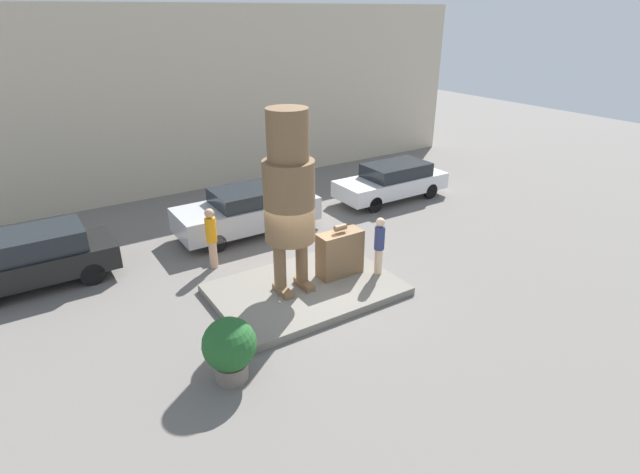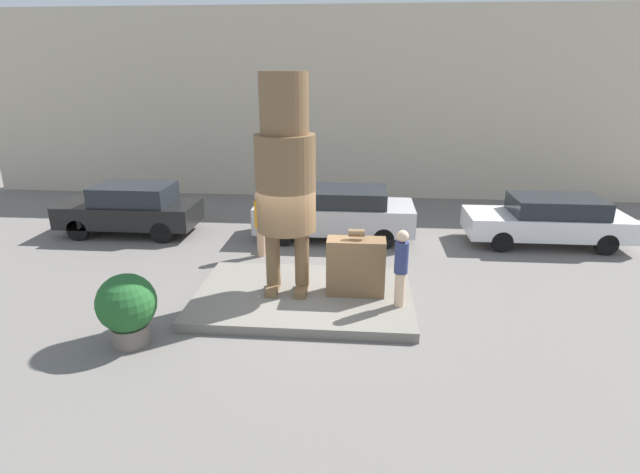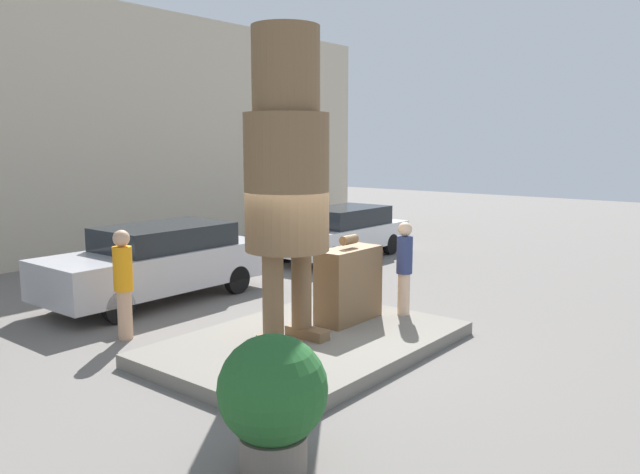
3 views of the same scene
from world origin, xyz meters
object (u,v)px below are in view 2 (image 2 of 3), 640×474
at_px(statue_figure, 285,169).
at_px(giant_suitcase, 356,266).
at_px(parked_car_silver, 336,212).
at_px(worker_hivis, 260,221).
at_px(tourist, 401,265).
at_px(parked_car_white, 549,220).
at_px(planter_pot, 127,307).
at_px(parked_car_black, 131,208).

height_order(statue_figure, giant_suitcase, statue_figure).
bearing_deg(parked_car_silver, worker_hivis, 41.31).
relative_size(tourist, parked_car_silver, 0.35).
height_order(statue_figure, parked_car_white, statue_figure).
height_order(parked_car_silver, parked_car_white, parked_car_silver).
relative_size(tourist, parked_car_white, 0.36).
bearing_deg(giant_suitcase, worker_hivis, 134.73).
distance_m(statue_figure, planter_pot, 4.05).
height_order(giant_suitcase, worker_hivis, worker_hivis).
distance_m(statue_figure, parked_car_silver, 4.88).
relative_size(tourist, parked_car_black, 0.40).
xyz_separation_m(statue_figure, parked_car_silver, (0.84, 4.32, -2.11)).
height_order(tourist, parked_car_white, tourist).
bearing_deg(parked_car_white, planter_pot, 33.72).
relative_size(parked_car_silver, planter_pot, 3.39).
height_order(parked_car_black, worker_hivis, worker_hivis).
bearing_deg(parked_car_white, statue_figure, 31.32).
xyz_separation_m(parked_car_black, planter_pot, (2.85, -6.38, -0.05)).
relative_size(parked_car_white, worker_hivis, 2.50).
bearing_deg(planter_pot, giant_suitcase, 27.28).
relative_size(giant_suitcase, tourist, 0.90).
xyz_separation_m(statue_figure, tourist, (2.42, -0.57, -1.82)).
height_order(tourist, parked_car_silver, tourist).
bearing_deg(statue_figure, parked_car_silver, 79.05).
bearing_deg(planter_pot, tourist, 17.60).
distance_m(giant_suitcase, tourist, 1.10).
bearing_deg(tourist, parked_car_black, 148.90).
bearing_deg(planter_pot, parked_car_silver, 61.81).
height_order(statue_figure, worker_hivis, statue_figure).
bearing_deg(tourist, worker_hivis, 138.12).
height_order(parked_car_black, parked_car_white, parked_car_black).
relative_size(parked_car_black, worker_hivis, 2.28).
height_order(giant_suitcase, parked_car_white, giant_suitcase).
distance_m(parked_car_white, planter_pot, 11.61).
relative_size(parked_car_silver, worker_hivis, 2.58).
xyz_separation_m(giant_suitcase, parked_car_white, (5.51, 4.31, -0.09)).
bearing_deg(statue_figure, parked_car_black, 142.60).
height_order(tourist, planter_pot, tourist).
relative_size(tourist, planter_pot, 1.19).
xyz_separation_m(parked_car_black, parked_car_white, (12.50, 0.06, -0.06)).
bearing_deg(giant_suitcase, planter_pot, -152.72).
bearing_deg(parked_car_white, worker_hivis, 11.56).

